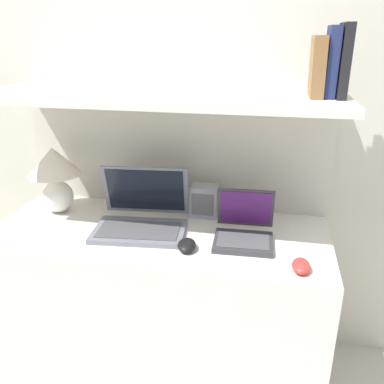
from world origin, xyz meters
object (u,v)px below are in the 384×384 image
object	(u,v)px
book_black	(343,61)
book_brown	(317,67)
router_box	(204,201)
book_navy	(331,62)
table_lamp	(55,172)
laptop_large	(142,217)
second_mouse	(301,266)
laptop_small	(244,230)
computer_mouse	(187,245)

from	to	relation	value
book_black	book_brown	size ratio (longest dim) A/B	1.19
router_box	book_navy	size ratio (longest dim) A/B	0.60
table_lamp	book_brown	bearing A→B (deg)	-1.81
laptop_large	router_box	world-z (taller)	laptop_large
table_lamp	book_navy	xyz separation A→B (m)	(1.12, -0.03, 0.48)
table_lamp	second_mouse	distance (m)	1.12
laptop_large	book_black	world-z (taller)	book_black
laptop_small	computer_mouse	distance (m)	0.24
computer_mouse	laptop_small	bearing A→B (deg)	30.37
router_box	book_black	size ratio (longest dim) A/B	0.58
computer_mouse	second_mouse	world-z (taller)	same
laptop_large	computer_mouse	xyz separation A→B (m)	(0.22, -0.14, -0.03)
table_lamp	laptop_small	distance (m)	0.87
computer_mouse	router_box	bearing A→B (deg)	88.11
laptop_large	book_brown	world-z (taller)	book_brown
computer_mouse	book_navy	xyz separation A→B (m)	(0.47, 0.20, 0.66)
laptop_large	book_brown	size ratio (longest dim) A/B	1.96
laptop_large	computer_mouse	world-z (taller)	laptop_large
book_black	book_navy	distance (m)	0.04
second_mouse	book_navy	bearing A→B (deg)	79.48
table_lamp	laptop_small	xyz separation A→B (m)	(0.85, -0.11, -0.15)
laptop_large	book_navy	size ratio (longest dim) A/B	1.71
laptop_large	laptop_small	xyz separation A→B (m)	(0.43, -0.02, -0.01)
table_lamp	computer_mouse	distance (m)	0.71
laptop_large	book_navy	bearing A→B (deg)	4.70
book_brown	second_mouse	bearing A→B (deg)	-91.05
laptop_small	book_navy	distance (m)	0.69
laptop_large	laptop_small	size ratio (longest dim) A/B	1.65
laptop_small	second_mouse	size ratio (longest dim) A/B	2.47
computer_mouse	router_box	xyz separation A→B (m)	(0.01, 0.32, 0.05)
book_navy	laptop_small	bearing A→B (deg)	-163.57
second_mouse	router_box	xyz separation A→B (m)	(-0.41, 0.38, 0.05)
router_box	laptop_small	bearing A→B (deg)	-45.82
computer_mouse	second_mouse	xyz separation A→B (m)	(0.42, -0.06, 0.00)
table_lamp	router_box	distance (m)	0.68
laptop_large	second_mouse	world-z (taller)	laptop_large
laptop_small	book_black	distance (m)	0.71
second_mouse	book_black	size ratio (longest dim) A/B	0.40
book_black	book_navy	size ratio (longest dim) A/B	1.04
table_lamp	computer_mouse	xyz separation A→B (m)	(0.65, -0.23, -0.17)
router_box	book_black	xyz separation A→B (m)	(0.49, -0.12, 0.61)
table_lamp	book_black	world-z (taller)	book_black
laptop_small	book_black	bearing A→B (deg)	14.43
laptop_large	book_navy	distance (m)	0.93
table_lamp	second_mouse	xyz separation A→B (m)	(1.07, -0.29, -0.17)
second_mouse	router_box	bearing A→B (deg)	136.74
laptop_small	computer_mouse	bearing A→B (deg)	-149.63
router_box	book_brown	bearing A→B (deg)	-16.59
laptop_large	router_box	xyz separation A→B (m)	(0.23, 0.18, 0.02)
second_mouse	book_brown	size ratio (longest dim) A/B	0.48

